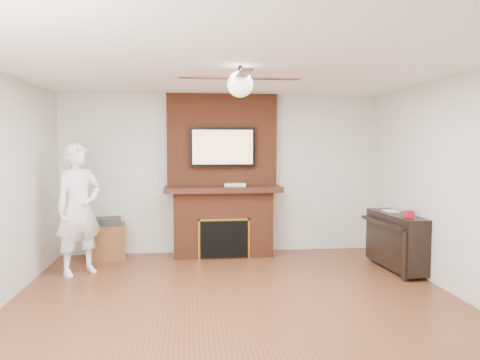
{
  "coord_description": "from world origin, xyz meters",
  "views": [
    {
      "loc": [
        -0.5,
        -4.66,
        1.73
      ],
      "look_at": [
        0.1,
        0.9,
        1.3
      ],
      "focal_mm": 35.0,
      "sensor_mm": 36.0,
      "label": 1
    }
  ],
  "objects": [
    {
      "name": "room_shell",
      "position": [
        0.0,
        0.0,
        1.25
      ],
      "size": [
        5.36,
        5.86,
        2.86
      ],
      "color": "#572D19",
      "rests_on": "ground"
    },
    {
      "name": "fireplace",
      "position": [
        0.0,
        2.55,
        1.0
      ],
      "size": [
        1.78,
        0.64,
        2.5
      ],
      "color": "brown",
      "rests_on": "ground"
    },
    {
      "name": "tv",
      "position": [
        0.0,
        2.5,
        1.68
      ],
      "size": [
        1.0,
        0.08,
        0.6
      ],
      "color": "black",
      "rests_on": "fireplace"
    },
    {
      "name": "ceiling_fan",
      "position": [
        -0.0,
        0.0,
        2.33
      ],
      "size": [
        1.21,
        1.21,
        0.31
      ],
      "color": "black",
      "rests_on": "room_shell"
    },
    {
      "name": "person",
      "position": [
        -1.96,
        1.66,
        0.87
      ],
      "size": [
        0.76,
        0.73,
        1.74
      ],
      "primitive_type": "imported",
      "rotation": [
        0.0,
        0.0,
        0.68
      ],
      "color": "white",
      "rests_on": "ground"
    },
    {
      "name": "side_table",
      "position": [
        -1.76,
        2.48,
        0.28
      ],
      "size": [
        0.61,
        0.61,
        0.62
      ],
      "rotation": [
        0.0,
        0.0,
        0.15
      ],
      "color": "brown",
      "rests_on": "ground"
    },
    {
      "name": "piano",
      "position": [
        2.31,
        1.4,
        0.42
      ],
      "size": [
        0.52,
        1.21,
        0.87
      ],
      "rotation": [
        0.0,
        0.0,
        0.07
      ],
      "color": "black",
      "rests_on": "ground"
    },
    {
      "name": "cable_box",
      "position": [
        0.19,
        2.45,
        1.1
      ],
      "size": [
        0.35,
        0.24,
        0.05
      ],
      "primitive_type": "cube",
      "rotation": [
        0.0,
        0.0,
        -0.17
      ],
      "color": "silver",
      "rests_on": "fireplace"
    },
    {
      "name": "candle_orange",
      "position": [
        -0.09,
        2.35,
        0.06
      ],
      "size": [
        0.07,
        0.07,
        0.13
      ],
      "primitive_type": "cylinder",
      "color": "#B93C15",
      "rests_on": "ground"
    },
    {
      "name": "candle_green",
      "position": [
        -0.05,
        2.32,
        0.05
      ],
      "size": [
        0.08,
        0.08,
        0.1
      ],
      "primitive_type": "cylinder",
      "color": "#39702D",
      "rests_on": "ground"
    },
    {
      "name": "candle_cream",
      "position": [
        0.08,
        2.32,
        0.06
      ],
      "size": [
        0.07,
        0.07,
        0.12
      ],
      "primitive_type": "cylinder",
      "color": "#C6AD9E",
      "rests_on": "ground"
    },
    {
      "name": "candle_blue",
      "position": [
        0.24,
        2.38,
        0.04
      ],
      "size": [
        0.06,
        0.06,
        0.09
      ],
      "primitive_type": "cylinder",
      "color": "#2E668B",
      "rests_on": "ground"
    }
  ]
}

